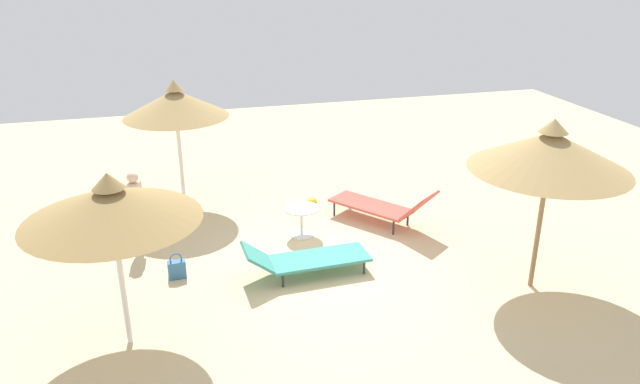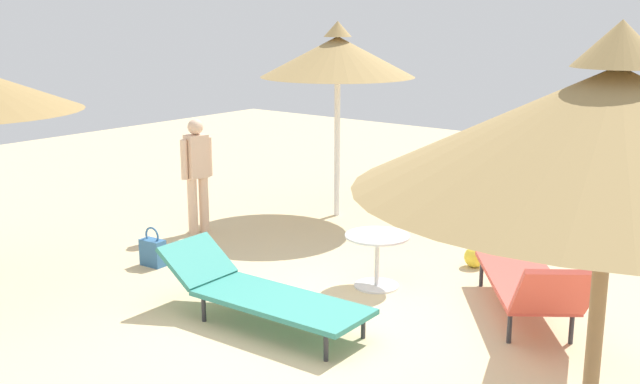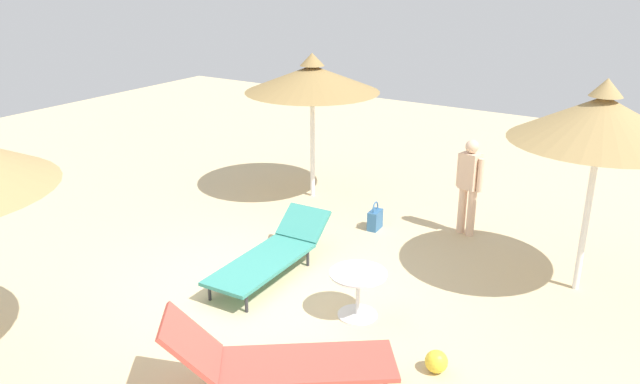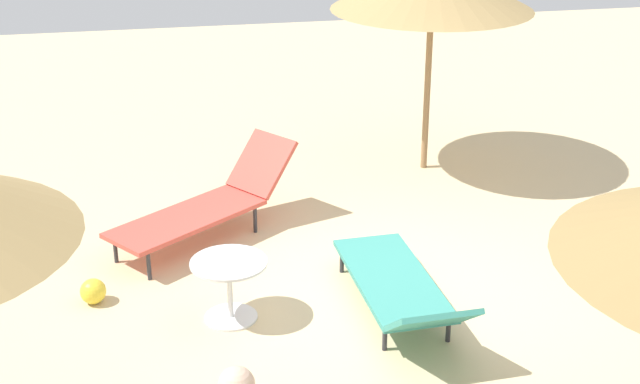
# 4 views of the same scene
# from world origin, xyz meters

# --- Properties ---
(ground) EXTENTS (24.00, 24.00, 0.10)m
(ground) POSITION_xyz_m (0.00, 0.00, -0.05)
(ground) COLOR beige
(lounge_chair_edge) EXTENTS (1.89, 2.22, 0.92)m
(lounge_chair_edge) POSITION_xyz_m (1.51, 1.51, 0.42)
(lounge_chair_edge) COLOR #CC4C3F
(lounge_chair_edge) RESTS_ON ground
(lounge_chair_far_right) EXTENTS (2.23, 0.78, 0.66)m
(lounge_chair_far_right) POSITION_xyz_m (-0.54, -0.06, 0.32)
(lounge_chair_far_right) COLOR teal
(lounge_chair_far_right) RESTS_ON ground
(side_table_round) EXTENTS (0.70, 0.70, 0.59)m
(side_table_round) POSITION_xyz_m (-0.24, 1.47, 0.41)
(side_table_round) COLOR silver
(side_table_round) RESTS_ON ground
(beach_ball) EXTENTS (0.25, 0.25, 0.25)m
(beach_ball) POSITION_xyz_m (0.30, 2.73, 0.12)
(beach_ball) COLOR yellow
(beach_ball) RESTS_ON ground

